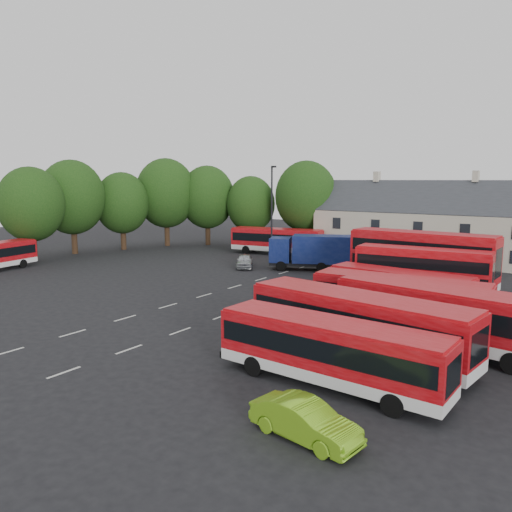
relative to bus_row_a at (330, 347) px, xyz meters
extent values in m
plane|color=black|center=(-16.11, 8.16, -1.80)|extent=(140.00, 140.00, 0.00)
cube|color=beige|center=(-16.11, -5.84, -1.79)|extent=(0.15, 1.80, 0.01)
cube|color=beige|center=(-16.11, -1.84, -1.79)|extent=(0.15, 1.80, 0.01)
cube|color=beige|center=(-16.11, 2.16, -1.79)|extent=(0.15, 1.80, 0.01)
cube|color=beige|center=(-16.11, 6.16, -1.79)|extent=(0.15, 1.80, 0.01)
cube|color=beige|center=(-16.11, 10.16, -1.79)|extent=(0.15, 1.80, 0.01)
cube|color=beige|center=(-16.11, 14.16, -1.79)|extent=(0.15, 1.80, 0.01)
cube|color=beige|center=(-16.11, 18.16, -1.79)|extent=(0.15, 1.80, 0.01)
cube|color=beige|center=(-16.11, 22.16, -1.79)|extent=(0.15, 1.80, 0.01)
cube|color=beige|center=(-16.11, 26.16, -1.79)|extent=(0.15, 1.80, 0.01)
cube|color=beige|center=(-11.11, -5.84, -1.79)|extent=(0.15, 1.80, 0.01)
cube|color=beige|center=(-11.11, -1.84, -1.79)|extent=(0.15, 1.80, 0.01)
cube|color=beige|center=(-11.11, 2.16, -1.79)|extent=(0.15, 1.80, 0.01)
cube|color=beige|center=(-11.11, 6.16, -1.79)|extent=(0.15, 1.80, 0.01)
cube|color=beige|center=(-11.11, 10.16, -1.79)|extent=(0.15, 1.80, 0.01)
cube|color=beige|center=(-11.11, 14.16, -1.79)|extent=(0.15, 1.80, 0.01)
cube|color=beige|center=(-11.11, 18.16, -1.79)|extent=(0.15, 1.80, 0.01)
cube|color=beige|center=(-11.11, 22.16, -1.79)|extent=(0.15, 1.80, 0.01)
cube|color=beige|center=(-11.11, 26.16, -1.79)|extent=(0.15, 1.80, 0.01)
cylinder|color=black|center=(-43.11, 12.16, 0.12)|extent=(0.70, 0.70, 3.85)
ellipsoid|color=#15380F|center=(-43.11, 12.16, 4.59)|extent=(7.26, 7.26, 8.35)
cylinder|color=black|center=(-44.11, 18.16, 0.30)|extent=(0.70, 0.70, 4.20)
ellipsoid|color=#15380F|center=(-44.11, 18.16, 5.17)|extent=(7.92, 7.92, 9.11)
cylinder|color=black|center=(-42.11, 24.16, 0.04)|extent=(0.70, 0.70, 3.67)
ellipsoid|color=#15380F|center=(-42.11, 24.16, 4.30)|extent=(6.93, 6.93, 7.97)
cylinder|color=black|center=(-40.11, 30.16, 0.39)|extent=(0.70, 0.70, 4.38)
ellipsoid|color=#15380F|center=(-40.11, 30.16, 5.46)|extent=(8.25, 8.25, 9.49)
cylinder|color=black|center=(-36.11, 34.16, 0.21)|extent=(0.70, 0.70, 4.02)
ellipsoid|color=#15380F|center=(-36.11, 34.16, 4.88)|extent=(7.59, 7.59, 8.73)
cylinder|color=black|center=(-30.11, 36.16, -0.05)|extent=(0.70, 0.70, 3.50)
ellipsoid|color=#15380F|center=(-30.11, 36.16, 4.01)|extent=(6.60, 6.60, 7.59)
cylinder|color=black|center=(-22.11, 37.16, 0.30)|extent=(0.70, 0.70, 4.20)
ellipsoid|color=#15380F|center=(-22.11, 37.16, 5.17)|extent=(7.92, 7.92, 9.11)
cube|color=beige|center=(-2.11, 38.16, 0.95)|extent=(35.00, 7.00, 5.50)
cube|color=#2D3035|center=(-2.11, 38.16, 3.70)|extent=(35.70, 7.13, 7.13)
cube|color=beige|center=(-13.11, 38.16, 7.66)|extent=(0.60, 0.90, 1.20)
cube|color=beige|center=(-2.11, 38.16, 7.66)|extent=(0.60, 0.90, 1.20)
cube|color=silver|center=(0.00, 0.00, -1.05)|extent=(10.68, 2.79, 0.53)
cube|color=#AB0A11|center=(0.00, 0.00, 0.15)|extent=(10.68, 2.79, 1.88)
cube|color=black|center=(0.00, 0.00, 0.20)|extent=(10.26, 2.83, 0.92)
cube|color=#AB0A11|center=(0.00, 0.00, 1.14)|extent=(10.46, 2.69, 0.12)
cylinder|color=black|center=(-3.43, -0.96, -1.32)|extent=(0.97, 0.30, 0.96)
cylinder|color=black|center=(3.43, 0.96, -1.32)|extent=(0.97, 0.30, 0.96)
cube|color=silver|center=(-0.38, 3.92, -0.96)|extent=(12.18, 4.20, 0.60)
cube|color=#AB0A11|center=(-0.38, 3.92, 0.40)|extent=(12.18, 4.20, 2.12)
cube|color=black|center=(-0.38, 3.92, 0.45)|extent=(11.72, 4.20, 1.03)
cube|color=#AB0A11|center=(-0.38, 3.92, 1.51)|extent=(11.93, 4.06, 0.13)
cylinder|color=black|center=(-4.32, 3.19, -1.26)|extent=(1.11, 0.44, 1.08)
cylinder|color=black|center=(3.57, 4.65, -1.26)|extent=(1.11, 0.44, 1.08)
cube|color=silver|center=(2.87, 7.94, -0.95)|extent=(12.27, 4.38, 0.60)
cube|color=#AB0A11|center=(2.87, 7.94, 0.41)|extent=(12.27, 4.38, 2.13)
cube|color=black|center=(2.87, 7.94, 0.46)|extent=(11.80, 4.38, 1.04)
cube|color=#AB0A11|center=(2.87, 7.94, 1.53)|extent=(12.01, 4.24, 0.13)
cylinder|color=black|center=(-1.10, 7.26, -1.25)|extent=(1.12, 0.46, 1.09)
cube|color=silver|center=(-0.70, 11.11, -1.04)|extent=(10.95, 3.11, 0.54)
cube|color=#AB0A11|center=(-0.70, 11.11, 0.19)|extent=(10.95, 3.11, 1.92)
cube|color=black|center=(-0.70, 11.11, 0.24)|extent=(10.53, 3.14, 0.93)
cube|color=#AB0A11|center=(-0.70, 11.11, 1.20)|extent=(10.73, 3.00, 0.12)
cylinder|color=black|center=(-4.09, 9.79, -1.31)|extent=(1.00, 0.33, 0.98)
cylinder|color=black|center=(2.69, 12.43, -1.31)|extent=(1.00, 0.33, 0.98)
cube|color=silver|center=(-1.93, 14.68, -1.10)|extent=(10.15, 3.23, 0.50)
cube|color=#AB0A11|center=(-1.93, 14.68, 0.04)|extent=(10.15, 3.23, 1.77)
cube|color=black|center=(-1.93, 14.68, 0.08)|extent=(9.76, 3.25, 0.86)
cube|color=#AB0A11|center=(-1.93, 14.68, 0.97)|extent=(9.95, 3.12, 0.11)
cylinder|color=black|center=(-5.21, 13.97, -1.35)|extent=(0.93, 0.34, 0.91)
cylinder|color=black|center=(1.35, 15.39, -1.35)|extent=(0.93, 0.34, 0.91)
cube|color=silver|center=(-1.51, 18.38, -1.11)|extent=(9.95, 3.05, 0.49)
cube|color=#AB0A11|center=(-1.51, 18.38, 0.63)|extent=(9.95, 3.05, 2.98)
cube|color=black|center=(-1.51, 18.38, 0.05)|extent=(9.56, 3.07, 0.85)
cube|color=#AB0A11|center=(-1.51, 18.38, 2.16)|extent=(9.75, 2.95, 0.11)
cylinder|color=black|center=(-4.54, 17.11, -1.36)|extent=(0.91, 0.32, 0.89)
cylinder|color=black|center=(1.53, 19.65, -1.36)|extent=(0.91, 0.32, 0.89)
cube|color=black|center=(-1.51, 18.38, 1.21)|extent=(9.56, 3.07, 0.85)
cube|color=silver|center=(-2.71, 22.29, -0.97)|extent=(11.91, 3.25, 0.59)
cube|color=#AB0A11|center=(-2.71, 22.29, 1.12)|extent=(11.91, 3.25, 3.59)
cube|color=black|center=(-2.71, 22.29, 0.42)|extent=(11.44, 3.30, 1.02)
cube|color=#AB0A11|center=(-2.71, 22.29, 2.97)|extent=(11.66, 3.14, 0.13)
cylinder|color=black|center=(-6.54, 21.27, -1.26)|extent=(1.09, 0.35, 1.07)
cylinder|color=black|center=(1.11, 23.32, -1.26)|extent=(1.09, 0.35, 1.07)
cube|color=black|center=(-2.71, 22.29, 1.82)|extent=(11.44, 3.30, 1.02)
cylinder|color=black|center=(-41.81, 8.47, -1.34)|extent=(0.40, 0.95, 0.92)
cube|color=silver|center=(-23.29, 32.09, -1.01)|extent=(11.55, 4.63, 0.56)
cube|color=#AB0A11|center=(-23.29, 32.09, 0.27)|extent=(11.55, 4.63, 2.00)
cube|color=black|center=(-23.29, 32.09, 0.33)|extent=(11.12, 4.60, 0.97)
cube|color=#AB0A11|center=(-23.29, 32.09, 1.32)|extent=(11.31, 4.48, 0.12)
cylinder|color=black|center=(-26.61, 30.27, -1.29)|extent=(1.06, 0.47, 1.02)
cylinder|color=black|center=(-19.96, 33.90, -1.29)|extent=(1.06, 0.47, 1.02)
cube|color=black|center=(-14.68, 24.94, -1.14)|extent=(8.29, 5.34, 0.30)
cube|color=#0D184F|center=(-17.45, 23.67, 0.23)|extent=(2.90, 3.15, 2.44)
cube|color=black|center=(-18.33, 23.27, 0.60)|extent=(0.99, 2.01, 1.22)
cube|color=#0D184F|center=(-13.62, 25.42, 0.38)|extent=(6.32, 4.72, 2.74)
cylinder|color=black|center=(-16.79, 22.71, -1.29)|extent=(1.04, 0.68, 1.02)
cylinder|color=black|center=(-12.35, 27.27, -1.29)|extent=(1.04, 0.68, 1.02)
imported|color=#ACB0B4|center=(-20.97, 22.27, -1.09)|extent=(3.75, 4.40, 1.42)
imported|color=#7CC11D|center=(1.37, -4.61, -1.11)|extent=(4.36, 2.04, 1.38)
cylinder|color=black|center=(-19.85, 25.68, 3.43)|extent=(0.19, 0.19, 10.46)
cube|color=black|center=(-19.56, 25.57, 8.65)|extent=(0.68, 0.46, 0.19)
camera|label=1|loc=(9.43, -19.18, 7.34)|focal=35.00mm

